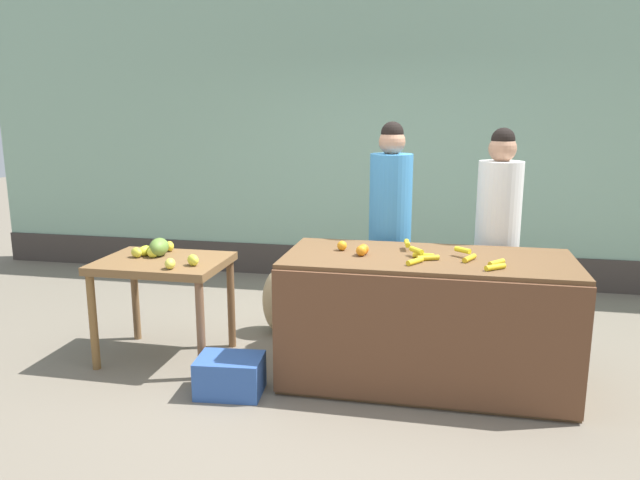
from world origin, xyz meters
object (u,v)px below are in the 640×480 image
Objects in this scene: produce_crate at (230,375)px; produce_sack at (280,301)px; vendor_woman_blue_shirt at (390,234)px; vendor_woman_white_shirt at (497,242)px.

produce_sack reaches higher than produce_crate.
produce_crate is (-0.96, -1.18, -0.79)m from vendor_woman_blue_shirt.
produce_sack is (0.02, 1.19, 0.16)m from produce_crate.
vendor_woman_blue_shirt is 1.71m from produce_crate.
vendor_woman_blue_shirt reaches higher than produce_crate.
vendor_woman_white_shirt is (0.84, -0.01, -0.02)m from vendor_woman_blue_shirt.
vendor_woman_white_shirt is at bearing -0.98° from vendor_woman_blue_shirt.
vendor_woman_blue_shirt reaches higher than vendor_woman_white_shirt.
vendor_woman_blue_shirt reaches higher than produce_sack.
produce_sack is at bearing 88.83° from produce_crate.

